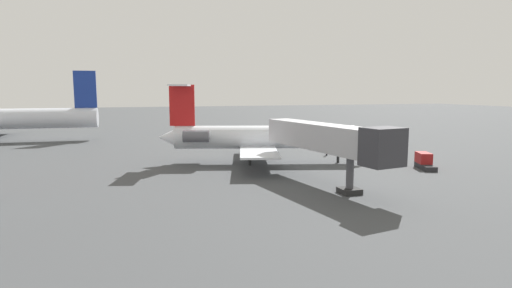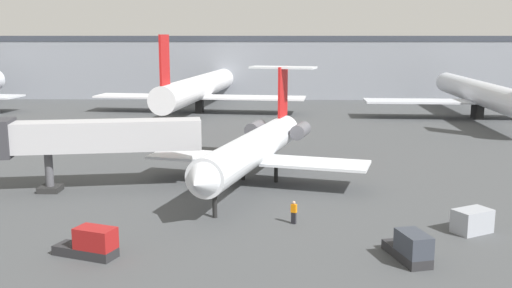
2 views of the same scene
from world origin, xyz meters
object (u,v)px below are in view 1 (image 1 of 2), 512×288
Objects in this scene: baggage_tug_lead at (346,143)px; baggage_tug_trailing at (424,162)px; ground_crew_marshaller at (327,150)px; regional_jet at (259,137)px; jet_bridge at (331,139)px; cargo_container_uld at (303,140)px.

baggage_tug_lead is 1.00× the size of baggage_tug_trailing.
ground_crew_marshaller is 0.40× the size of baggage_tug_trailing.
regional_jet is at bearing 104.89° from ground_crew_marshaller.
jet_bridge is (-14.94, -2.52, 1.23)m from regional_jet.
baggage_tug_trailing is at bearing -152.08° from ground_crew_marshaller.
regional_jet is at bearing 9.56° from jet_bridge.
cargo_container_uld is at bearing -7.52° from ground_crew_marshaller.
regional_jet is 1.46× the size of jet_bridge.
jet_bridge is 6.13× the size of cargo_container_uld.
jet_bridge is 4.38× the size of baggage_tug_lead.
regional_jet is at bearing 61.91° from baggage_tug_trailing.
regional_jet is at bearing 117.90° from baggage_tug_lead.
baggage_tug_lead and baggage_tug_trailing have the same top height.
regional_jet is 12.02m from ground_crew_marshaller.
jet_bridge is 16.86m from baggage_tug_trailing.
ground_crew_marshaller is (17.96, -8.82, -3.87)m from jet_bridge.
regional_jet reaches higher than baggage_tug_lead.
cargo_container_uld is at bearing -40.43° from regional_jet.
regional_jet is 20.61m from baggage_tug_trailing.
baggage_tug_trailing is 1.40× the size of cargo_container_uld.
jet_bridge is at bearing 153.84° from ground_crew_marshaller.
jet_bridge is at bearing 108.92° from baggage_tug_trailing.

